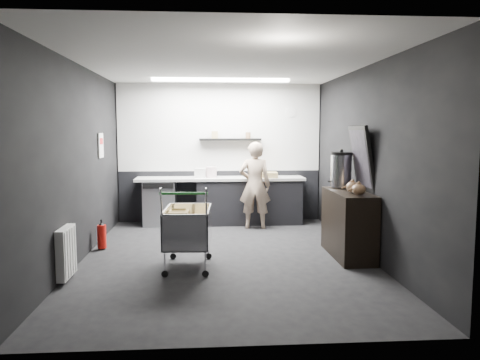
{
  "coord_description": "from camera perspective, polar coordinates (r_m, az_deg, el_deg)",
  "views": [
    {
      "loc": [
        -0.27,
        -6.47,
        1.79
      ],
      "look_at": [
        0.23,
        0.4,
        1.06
      ],
      "focal_mm": 35.0,
      "sensor_mm": 36.0,
      "label": 1
    }
  ],
  "objects": [
    {
      "name": "floor",
      "position": [
        6.72,
        -1.75,
        -9.42
      ],
      "size": [
        5.5,
        5.5,
        0.0
      ],
      "primitive_type": "plane",
      "color": "black",
      "rests_on": "ground"
    },
    {
      "name": "ceiling",
      "position": [
        6.54,
        -1.82,
        14.02
      ],
      "size": [
        5.5,
        5.5,
        0.0
      ],
      "primitive_type": "plane",
      "rotation": [
        3.14,
        0.0,
        0.0
      ],
      "color": "beige",
      "rests_on": "wall_back"
    },
    {
      "name": "wall_back",
      "position": [
        9.24,
        -2.49,
        3.31
      ],
      "size": [
        5.5,
        0.0,
        5.5
      ],
      "primitive_type": "plane",
      "rotation": [
        1.57,
        0.0,
        0.0
      ],
      "color": "black",
      "rests_on": "floor"
    },
    {
      "name": "wall_front",
      "position": [
        3.76,
        -0.06,
        -0.72
      ],
      "size": [
        5.5,
        0.0,
        5.5
      ],
      "primitive_type": "plane",
      "rotation": [
        -1.57,
        0.0,
        0.0
      ],
      "color": "black",
      "rests_on": "floor"
    },
    {
      "name": "wall_left",
      "position": [
        6.72,
        -19.1,
        1.94
      ],
      "size": [
        0.0,
        5.5,
        5.5
      ],
      "primitive_type": "plane",
      "rotation": [
        1.57,
        0.0,
        1.57
      ],
      "color": "black",
      "rests_on": "floor"
    },
    {
      "name": "wall_right",
      "position": [
        6.87,
        15.13,
        2.15
      ],
      "size": [
        0.0,
        5.5,
        5.5
      ],
      "primitive_type": "plane",
      "rotation": [
        1.57,
        0.0,
        -1.57
      ],
      "color": "black",
      "rests_on": "floor"
    },
    {
      "name": "kitchen_wall_panel",
      "position": [
        9.21,
        -2.5,
        6.41
      ],
      "size": [
        3.95,
        0.02,
        1.7
      ],
      "primitive_type": "cube",
      "color": "silver",
      "rests_on": "wall_back"
    },
    {
      "name": "dado_panel",
      "position": [
        9.3,
        -2.46,
        -1.94
      ],
      "size": [
        3.95,
        0.02,
        1.0
      ],
      "primitive_type": "cube",
      "color": "black",
      "rests_on": "wall_back"
    },
    {
      "name": "floating_shelf",
      "position": [
        9.11,
        -1.21,
        4.97
      ],
      "size": [
        1.2,
        0.22,
        0.04
      ],
      "primitive_type": "cube",
      "color": "black",
      "rests_on": "wall_back"
    },
    {
      "name": "wall_clock",
      "position": [
        9.35,
        6.19,
        8.21
      ],
      "size": [
        0.2,
        0.03,
        0.2
      ],
      "primitive_type": "cylinder",
      "rotation": [
        1.57,
        0.0,
        0.0
      ],
      "color": "silver",
      "rests_on": "wall_back"
    },
    {
      "name": "poster",
      "position": [
        7.96,
        -16.61,
        4.06
      ],
      "size": [
        0.02,
        0.3,
        0.4
      ],
      "primitive_type": "cube",
      "color": "silver",
      "rests_on": "wall_left"
    },
    {
      "name": "poster_red_band",
      "position": [
        7.96,
        -16.59,
        4.56
      ],
      "size": [
        0.02,
        0.22,
        0.1
      ],
      "primitive_type": "cube",
      "color": "red",
      "rests_on": "poster"
    },
    {
      "name": "radiator",
      "position": [
        6.0,
        -20.44,
        -8.26
      ],
      "size": [
        0.1,
        0.5,
        0.6
      ],
      "primitive_type": "cube",
      "color": "silver",
      "rests_on": "wall_left"
    },
    {
      "name": "ceiling_strip",
      "position": [
        8.37,
        -2.35,
        12.07
      ],
      "size": [
        2.4,
        0.2,
        0.04
      ],
      "primitive_type": "cube",
      "color": "white",
      "rests_on": "ceiling"
    },
    {
      "name": "prep_counter",
      "position": [
        9.0,
        -1.54,
        -2.48
      ],
      "size": [
        3.2,
        0.61,
        0.9
      ],
      "color": "black",
      "rests_on": "floor"
    },
    {
      "name": "person",
      "position": [
        8.55,
        1.82,
        -0.65
      ],
      "size": [
        0.62,
        0.45,
        1.59
      ],
      "primitive_type": "imported",
      "rotation": [
        0.0,
        0.0,
        3.02
      ],
      "color": "beige",
      "rests_on": "floor"
    },
    {
      "name": "shopping_cart",
      "position": [
        6.17,
        -6.42,
        -6.01
      ],
      "size": [
        0.63,
        0.99,
        1.07
      ],
      "color": "silver",
      "rests_on": "floor"
    },
    {
      "name": "sideboard",
      "position": [
        6.87,
        13.1,
        -4.18
      ],
      "size": [
        0.53,
        1.24,
        1.86
      ],
      "color": "black",
      "rests_on": "floor"
    },
    {
      "name": "fire_extinguisher",
      "position": [
        7.4,
        -16.5,
        -6.52
      ],
      "size": [
        0.13,
        0.13,
        0.44
      ],
      "color": "#BB120C",
      "rests_on": "floor"
    },
    {
      "name": "cardboard_box",
      "position": [
        8.95,
        3.0,
        0.64
      ],
      "size": [
        0.5,
        0.4,
        0.1
      ],
      "primitive_type": "cube",
      "rotation": [
        0.0,
        0.0,
        -0.06
      ],
      "color": "#95824F",
      "rests_on": "prep_counter"
    },
    {
      "name": "pink_tub",
      "position": [
        8.93,
        -3.52,
        0.96
      ],
      "size": [
        0.2,
        0.2,
        0.2
      ],
      "primitive_type": "cylinder",
      "color": "beige",
      "rests_on": "prep_counter"
    },
    {
      "name": "white_container",
      "position": [
        8.88,
        -4.88,
        0.85
      ],
      "size": [
        0.21,
        0.17,
        0.18
      ],
      "primitive_type": "cube",
      "rotation": [
        0.0,
        0.0,
        -0.06
      ],
      "color": "silver",
      "rests_on": "prep_counter"
    }
  ]
}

